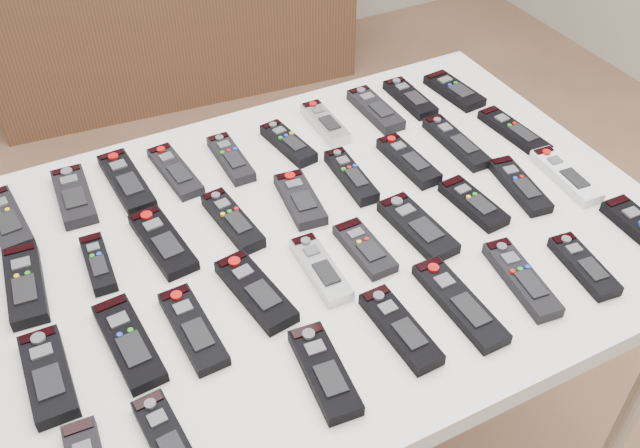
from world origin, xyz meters
name	(u,v)px	position (x,y,z in m)	size (l,w,h in m)	color
ground	(342,409)	(0.00, 0.00, 0.00)	(4.00, 4.00, 0.00)	brown
table	(320,255)	(-0.12, -0.10, 0.72)	(1.25, 0.88, 0.78)	white
sideboard	(171,7)	(0.17, 1.78, 0.37)	(1.49, 0.38, 0.75)	#502E20
remote_0	(7,220)	(-0.62, 0.18, 0.79)	(0.06, 0.18, 0.02)	black
remote_1	(74,196)	(-0.49, 0.19, 0.79)	(0.06, 0.17, 0.02)	black
remote_2	(126,181)	(-0.39, 0.20, 0.79)	(0.06, 0.19, 0.02)	black
remote_3	(175,171)	(-0.30, 0.18, 0.79)	(0.05, 0.17, 0.02)	black
remote_4	(231,159)	(-0.18, 0.17, 0.79)	(0.05, 0.16, 0.02)	black
remote_5	(288,143)	(-0.06, 0.16, 0.79)	(0.05, 0.15, 0.02)	black
remote_6	(325,123)	(0.05, 0.19, 0.79)	(0.05, 0.15, 0.02)	#B7B7BC
remote_7	(375,109)	(0.17, 0.19, 0.79)	(0.05, 0.17, 0.02)	black
remote_8	(410,98)	(0.27, 0.20, 0.79)	(0.05, 0.16, 0.02)	black
remote_9	(454,91)	(0.37, 0.18, 0.79)	(0.06, 0.16, 0.02)	black
remote_10	(25,285)	(-0.62, 0.00, 0.79)	(0.06, 0.18, 0.02)	black
remote_11	(98,264)	(-0.50, -0.01, 0.79)	(0.04, 0.14, 0.02)	black
remote_12	(163,242)	(-0.38, 0.00, 0.79)	(0.06, 0.18, 0.02)	black
remote_13	(232,220)	(-0.25, -0.01, 0.79)	(0.05, 0.17, 0.02)	black
remote_14	(300,199)	(-0.11, -0.01, 0.79)	(0.06, 0.15, 0.02)	black
remote_15	(351,176)	(0.01, 0.01, 0.79)	(0.04, 0.16, 0.02)	black
remote_16	(408,161)	(0.13, 0.00, 0.79)	(0.05, 0.17, 0.02)	black
remote_17	(456,142)	(0.26, 0.01, 0.79)	(0.05, 0.19, 0.02)	black
remote_18	(514,131)	(0.39, -0.02, 0.79)	(0.05, 0.18, 0.02)	black
remote_19	(48,375)	(-0.62, -0.20, 0.79)	(0.06, 0.17, 0.02)	black
remote_20	(129,342)	(-0.50, -0.20, 0.79)	(0.06, 0.19, 0.02)	black
remote_21	(193,328)	(-0.40, -0.22, 0.79)	(0.05, 0.18, 0.02)	black
remote_22	(256,291)	(-0.28, -0.19, 0.79)	(0.06, 0.18, 0.02)	black
remote_23	(320,269)	(-0.16, -0.19, 0.79)	(0.05, 0.16, 0.02)	#B7B7BC
remote_24	(365,248)	(-0.07, -0.18, 0.79)	(0.05, 0.14, 0.02)	black
remote_25	(417,227)	(0.04, -0.18, 0.79)	(0.06, 0.17, 0.02)	black
remote_26	(473,203)	(0.17, -0.17, 0.79)	(0.05, 0.15, 0.02)	black
remote_27	(519,185)	(0.28, -0.17, 0.79)	(0.05, 0.17, 0.02)	black
remote_28	(566,176)	(0.38, -0.19, 0.79)	(0.05, 0.17, 0.02)	silver
remote_30	(168,443)	(-0.50, -0.39, 0.79)	(0.05, 0.16, 0.02)	black
remote_31	(324,372)	(-0.26, -0.39, 0.79)	(0.06, 0.17, 0.02)	black
remote_32	(400,329)	(-0.11, -0.37, 0.79)	(0.05, 0.17, 0.02)	black
remote_33	(459,303)	(0.00, -0.36, 0.79)	(0.05, 0.20, 0.02)	black
remote_34	(521,279)	(0.13, -0.37, 0.79)	(0.05, 0.18, 0.02)	black
remote_35	(584,266)	(0.24, -0.39, 0.79)	(0.05, 0.15, 0.02)	black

